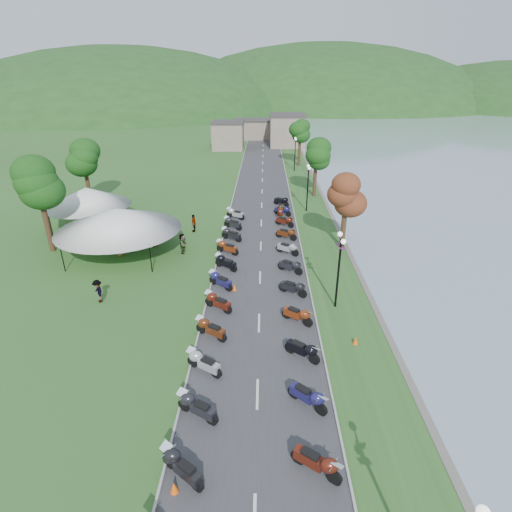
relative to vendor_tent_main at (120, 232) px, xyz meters
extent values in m
cube|color=#3B3B3E|center=(11.77, 13.84, -1.99)|extent=(7.00, 120.00, 0.02)
cube|color=gray|center=(9.77, 58.84, 0.50)|extent=(18.00, 16.00, 5.00)
imported|color=slate|center=(2.42, 1.60, -2.00)|extent=(0.85, 0.87, 1.93)
imported|color=slate|center=(0.26, 4.91, -2.00)|extent=(1.06, 0.80, 1.93)
imported|color=slate|center=(1.02, -7.87, -2.00)|extent=(0.99, 1.10, 1.64)
cone|color=#F2590C|center=(8.80, -21.14, -1.75)|extent=(0.32, 0.32, 0.51)
camera|label=1|loc=(12.00, -30.78, 12.05)|focal=28.00mm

